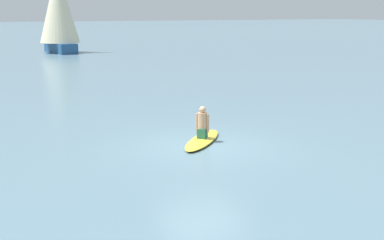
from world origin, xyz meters
The scene contains 4 objects.
ground_plane centered at (0.00, 0.00, 0.00)m, with size 400.00×400.00×0.00m, color slate.
surfboard centered at (-0.25, -0.42, 0.06)m, with size 2.84×0.69×0.12m, color gold.
person_paddler centered at (-0.25, -0.42, 0.57)m, with size 0.41×0.41×0.98m.
sailboat_distant centered at (-5.73, -37.33, 4.19)m, with size 3.97×5.46×8.98m.
Camera 1 is at (7.39, 12.77, 3.89)m, focal length 48.25 mm.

